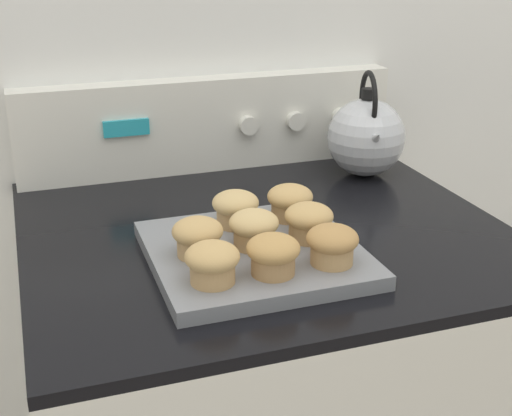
% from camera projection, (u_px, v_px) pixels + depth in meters
% --- Properties ---
extents(wall_back, '(8.00, 0.05, 2.40)m').
position_uv_depth(wall_back, '(200.00, 10.00, 1.38)').
color(wall_back, silver).
rests_on(wall_back, ground_plane).
extents(control_panel, '(0.75, 0.07, 0.18)m').
position_uv_depth(control_panel, '(210.00, 124.00, 1.41)').
color(control_panel, silver).
rests_on(control_panel, stove_range).
extents(muffin_pan, '(0.30, 0.30, 0.02)m').
position_uv_depth(muffin_pan, '(254.00, 254.00, 1.04)').
color(muffin_pan, slate).
rests_on(muffin_pan, stove_range).
extents(muffin_r0_c0, '(0.07, 0.07, 0.06)m').
position_uv_depth(muffin_r0_c0, '(212.00, 262.00, 0.93)').
color(muffin_r0_c0, tan).
rests_on(muffin_r0_c0, muffin_pan).
extents(muffin_r0_c1, '(0.07, 0.07, 0.06)m').
position_uv_depth(muffin_r0_c1, '(273.00, 254.00, 0.95)').
color(muffin_r0_c1, '#A37A4C').
rests_on(muffin_r0_c1, muffin_pan).
extents(muffin_r0_c2, '(0.07, 0.07, 0.06)m').
position_uv_depth(muffin_r0_c2, '(332.00, 244.00, 0.98)').
color(muffin_r0_c2, tan).
rests_on(muffin_r0_c2, muffin_pan).
extents(muffin_r1_c0, '(0.07, 0.07, 0.06)m').
position_uv_depth(muffin_r1_c0, '(198.00, 236.00, 1.00)').
color(muffin_r1_c0, tan).
rests_on(muffin_r1_c0, muffin_pan).
extents(muffin_r1_c1, '(0.07, 0.07, 0.06)m').
position_uv_depth(muffin_r1_c1, '(254.00, 228.00, 1.03)').
color(muffin_r1_c1, tan).
rests_on(muffin_r1_c1, muffin_pan).
extents(muffin_r1_c2, '(0.07, 0.07, 0.06)m').
position_uv_depth(muffin_r1_c2, '(309.00, 221.00, 1.06)').
color(muffin_r1_c2, tan).
rests_on(muffin_r1_c2, muffin_pan).
extents(muffin_r2_c1, '(0.07, 0.07, 0.06)m').
position_uv_depth(muffin_r2_c1, '(236.00, 207.00, 1.10)').
color(muffin_r2_c1, tan).
rests_on(muffin_r2_c1, muffin_pan).
extents(muffin_r2_c2, '(0.07, 0.07, 0.06)m').
position_uv_depth(muffin_r2_c2, '(290.00, 201.00, 1.13)').
color(muffin_r2_c2, tan).
rests_on(muffin_r2_c2, muffin_pan).
extents(tea_kettle, '(0.15, 0.18, 0.21)m').
position_uv_depth(tea_kettle, '(366.00, 136.00, 1.38)').
color(tea_kettle, silver).
rests_on(tea_kettle, stove_range).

